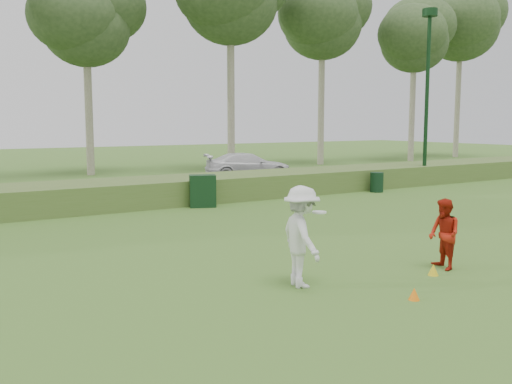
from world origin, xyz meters
TOP-DOWN VIEW (x-y plane):
  - ground at (0.00, 0.00)m, footprint 120.00×120.00m
  - reed_strip at (0.00, 12.00)m, footprint 80.00×3.00m
  - park_road at (0.00, 17.00)m, footprint 80.00×6.00m
  - lamp_post at (14.00, 11.00)m, footprint 0.70×0.70m
  - tree_4 at (2.00, 24.50)m, footprint 6.24×6.24m
  - tree_6 at (18.00, 23.80)m, footprint 7.02×7.02m
  - tree_7 at (26.00, 22.80)m, footprint 6.50×6.50m
  - tree_8 at (33.00, 24.20)m, footprint 8.06×8.06m
  - player_white at (-1.21, 0.56)m, footprint 1.00×1.32m
  - player_red at (1.98, -0.02)m, footprint 0.74×0.84m
  - cone_orange at (-0.09, -1.12)m, footprint 0.19×0.19m
  - cone_yellow at (1.42, -0.24)m, footprint 0.21×0.21m
  - utility_cabinet at (1.74, 10.24)m, footprint 1.06×0.87m
  - trash_bin at (9.99, 10.07)m, footprint 0.73×0.73m
  - car_right at (8.20, 17.59)m, footprint 4.89×3.31m

SIDE VIEW (x-z plane):
  - ground at x=0.00m, z-range 0.00..0.00m
  - park_road at x=0.00m, z-range 0.00..0.06m
  - cone_orange at x=-0.09m, z-range 0.00..0.21m
  - cone_yellow at x=1.42m, z-range 0.00..0.23m
  - trash_bin at x=9.99m, z-range 0.00..0.84m
  - reed_strip at x=0.00m, z-range 0.00..0.90m
  - utility_cabinet at x=1.74m, z-range 0.00..1.14m
  - car_right at x=8.20m, z-range 0.06..1.38m
  - player_red at x=1.98m, z-range 0.00..1.45m
  - player_white at x=-1.21m, z-range 0.00..1.85m
  - lamp_post at x=14.00m, z-range 1.51..9.68m
  - tree_4 at x=2.00m, z-range 2.84..14.34m
  - tree_7 at x=26.00m, z-range 3.09..15.59m
  - tree_6 at x=18.00m, z-range 3.35..16.85m
  - tree_8 at x=33.00m, z-range 3.73..18.73m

